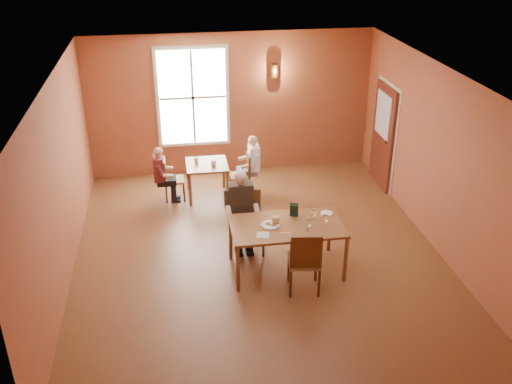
{
  "coord_description": "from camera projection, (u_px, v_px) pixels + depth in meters",
  "views": [
    {
      "loc": [
        -1.32,
        -8.01,
        5.18
      ],
      "look_at": [
        0.0,
        0.2,
        1.05
      ],
      "focal_mm": 40.0,
      "sensor_mm": 36.0,
      "label": 1
    }
  ],
  "objects": [
    {
      "name": "wall_sconce",
      "position": [
        274.0,
        71.0,
        11.73
      ],
      "size": [
        0.16,
        0.16,
        0.28
      ],
      "primitive_type": "cylinder",
      "color": "brown",
      "rests_on": "wall_back"
    },
    {
      "name": "menu_stand",
      "position": [
        294.0,
        210.0,
        8.99
      ],
      "size": [
        0.14,
        0.1,
        0.22
      ],
      "primitive_type": "cube",
      "rotation": [
        0.0,
        0.0,
        -0.27
      ],
      "color": "black",
      "rests_on": "main_table"
    },
    {
      "name": "chair_diner_main",
      "position": [
        249.0,
        224.0,
        9.42
      ],
      "size": [
        0.46,
        0.46,
        1.04
      ],
      "primitive_type": null,
      "rotation": [
        0.0,
        0.0,
        3.14
      ],
      "color": "#3D1F13",
      "rests_on": "ground"
    },
    {
      "name": "ceiling",
      "position": [
        258.0,
        77.0,
        8.24
      ],
      "size": [
        6.0,
        7.0,
        0.04
      ],
      "primitive_type": "cube",
      "color": "white",
      "rests_on": "wall_back"
    },
    {
      "name": "ground",
      "position": [
        258.0,
        253.0,
        9.57
      ],
      "size": [
        6.0,
        7.0,
        0.01
      ],
      "primitive_type": "cube",
      "color": "brown",
      "rests_on": "ground"
    },
    {
      "name": "side_plate",
      "position": [
        327.0,
        213.0,
        9.11
      ],
      "size": [
        0.24,
        0.24,
        0.02
      ],
      "primitive_type": "cylinder",
      "rotation": [
        0.0,
        0.0,
        0.26
      ],
      "color": "white",
      "rests_on": "main_table"
    },
    {
      "name": "napkin",
      "position": [
        263.0,
        235.0,
        8.51
      ],
      "size": [
        0.22,
        0.22,
        0.01
      ],
      "primitive_type": "cube",
      "rotation": [
        0.0,
        0.0,
        -0.18
      ],
      "color": "silver",
      "rests_on": "main_table"
    },
    {
      "name": "diner_main",
      "position": [
        249.0,
        217.0,
        9.33
      ],
      "size": [
        0.53,
        0.53,
        1.31
      ],
      "primitive_type": null,
      "rotation": [
        0.0,
        0.0,
        3.14
      ],
      "color": "#31251C",
      "rests_on": "ground"
    },
    {
      "name": "chair_empty",
      "position": [
        304.0,
        259.0,
        8.45
      ],
      "size": [
        0.52,
        0.52,
        1.04
      ],
      "primitive_type": null,
      "rotation": [
        0.0,
        0.0,
        -0.14
      ],
      "color": "#482211",
      "rests_on": "ground"
    },
    {
      "name": "wall_front",
      "position": [
        314.0,
        312.0,
        5.81
      ],
      "size": [
        6.0,
        0.04,
        3.0
      ],
      "primitive_type": "cube",
      "color": "brown",
      "rests_on": "ground"
    },
    {
      "name": "main_table",
      "position": [
        286.0,
        248.0,
        8.96
      ],
      "size": [
        1.74,
        0.98,
        0.82
      ],
      "primitive_type": null,
      "color": "brown",
      "rests_on": "ground"
    },
    {
      "name": "wall_right",
      "position": [
        438.0,
        160.0,
        9.33
      ],
      "size": [
        0.04,
        7.0,
        3.0
      ],
      "primitive_type": "cube",
      "color": "brown",
      "rests_on": "ground"
    },
    {
      "name": "wall_back",
      "position": [
        231.0,
        104.0,
        12.0
      ],
      "size": [
        6.0,
        0.04,
        3.0
      ],
      "primitive_type": "cube",
      "color": "brown",
      "rests_on": "ground"
    },
    {
      "name": "wall_left",
      "position": [
        59.0,
        185.0,
        8.48
      ],
      "size": [
        0.04,
        7.0,
        3.0
      ],
      "primitive_type": "cube",
      "color": "brown",
      "rests_on": "ground"
    },
    {
      "name": "knife",
      "position": [
        284.0,
        233.0,
        8.57
      ],
      "size": [
        0.2,
        0.07,
        0.0
      ],
      "primitive_type": "cube",
      "rotation": [
        0.0,
        0.0,
        -0.25
      ],
      "color": "silver",
      "rests_on": "main_table"
    },
    {
      "name": "diner_white",
      "position": [
        241.0,
        168.0,
        11.32
      ],
      "size": [
        0.47,
        0.47,
        1.16
      ],
      "primitive_type": null,
      "rotation": [
        0.0,
        0.0,
        1.57
      ],
      "color": "white",
      "rests_on": "ground"
    },
    {
      "name": "diner_maroon",
      "position": [
        172.0,
        173.0,
        11.14
      ],
      "size": [
        0.44,
        0.44,
        1.1
      ],
      "primitive_type": null,
      "rotation": [
        0.0,
        0.0,
        -1.57
      ],
      "color": "maroon",
      "rests_on": "ground"
    },
    {
      "name": "second_table",
      "position": [
        207.0,
        180.0,
        11.32
      ],
      "size": [
        0.81,
        0.81,
        0.71
      ],
      "primitive_type": null,
      "color": "brown",
      "rests_on": "ground"
    },
    {
      "name": "goblet_c",
      "position": [
        308.0,
        225.0,
        8.59
      ],
      "size": [
        0.09,
        0.09,
        0.2
      ],
      "primitive_type": null,
      "rotation": [
        0.0,
        0.0,
        -0.1
      ],
      "color": "white",
      "rests_on": "main_table"
    },
    {
      "name": "chair_diner_white",
      "position": [
        240.0,
        175.0,
        11.38
      ],
      "size": [
        0.38,
        0.38,
        0.85
      ],
      "primitive_type": null,
      "rotation": [
        0.0,
        0.0,
        1.57
      ],
      "color": "#3C1F0F",
      "rests_on": "ground"
    },
    {
      "name": "plate_food",
      "position": [
        270.0,
        224.0,
        8.76
      ],
      "size": [
        0.33,
        0.33,
        0.04
      ],
      "primitive_type": "cylinder",
      "rotation": [
        0.0,
        0.0,
        0.15
      ],
      "color": "silver",
      "rests_on": "main_table"
    },
    {
      "name": "cup_a",
      "position": [
        214.0,
        164.0,
        11.06
      ],
      "size": [
        0.14,
        0.14,
        0.09
      ],
      "primitive_type": "imported",
      "rotation": [
        0.0,
        0.0,
        -0.41
      ],
      "color": "silver",
      "rests_on": "second_table"
    },
    {
      "name": "sandwich",
      "position": [
        276.0,
        221.0,
        8.78
      ],
      "size": [
        0.1,
        0.09,
        0.12
      ],
      "primitive_type": "cube",
      "rotation": [
        0.0,
        0.0,
        -0.02
      ],
      "color": "tan",
      "rests_on": "main_table"
    },
    {
      "name": "door",
      "position": [
        382.0,
        136.0,
        11.56
      ],
      "size": [
        0.12,
        1.04,
        2.1
      ],
      "primitive_type": "cube",
      "color": "maroon",
      "rests_on": "ground"
    },
    {
      "name": "goblet_a",
      "position": [
        313.0,
        215.0,
        8.88
      ],
      "size": [
        0.08,
        0.08,
        0.19
      ],
      "primitive_type": null,
      "rotation": [
        0.0,
        0.0,
        -0.12
      ],
      "color": "white",
      "rests_on": "main_table"
    },
    {
      "name": "chair_diner_maroon",
      "position": [
        174.0,
        179.0,
        11.2
      ],
      "size": [
        0.38,
        0.38,
        0.86
      ],
      "primitive_type": null,
      "rotation": [
        0.0,
        0.0,
        -1.57
      ],
      "color": "#402216",
      "rests_on": "ground"
    },
    {
      "name": "cup_b",
      "position": [
        196.0,
        161.0,
        11.19
      ],
      "size": [
        0.1,
        0.1,
        0.09
      ],
      "primitive_type": "imported",
      "rotation": [
        0.0,
        0.0,
        0.08
      ],
      "color": "silver",
      "rests_on": "second_table"
    },
    {
      "name": "window",
      "position": [
        193.0,
        98.0,
        11.75
      ],
      "size": [
        1.36,
        0.1,
        1.96
      ],
      "primitive_type": "cube",
      "color": "white",
      "rests_on": "wall_back"
    },
    {
      "name": "goblet_b",
      "position": [
        325.0,
        220.0,
        8.73
      ],
      "size": [
        0.1,
        0.1,
        0.19
      ],
      "primitive_type": null,
      "rotation": [
        0.0,
        0.0,
        -0.33
      ],
      "color": "white",
      "rests_on": "main_table"
    }
  ]
}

